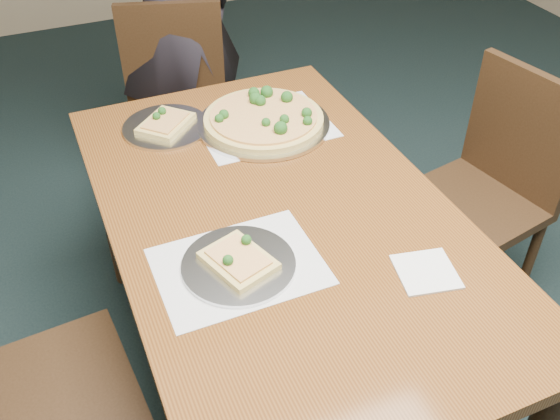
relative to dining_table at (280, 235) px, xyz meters
name	(u,v)px	position (x,y,z in m)	size (l,w,h in m)	color
dining_table	(280,235)	(0.00, 0.00, 0.00)	(0.90, 1.50, 0.75)	#562D11
chair_far	(176,106)	(-0.01, 1.07, -0.14)	(0.53, 0.53, 0.91)	black
chair_left	(11,396)	(-0.77, -0.13, -0.14)	(0.45, 0.45, 0.91)	black
chair_right	(489,184)	(0.84, 0.11, -0.14)	(0.49, 0.49, 0.91)	black
diner	(176,12)	(0.08, 1.27, 0.17)	(0.60, 0.40, 1.65)	black
placemat_main	(264,125)	(0.12, 0.42, 0.09)	(0.42, 0.32, 0.00)	white
placemat_near	(239,266)	(-0.18, -0.16, 0.09)	(0.40, 0.30, 0.00)	white
pizza_pan	(264,119)	(0.13, 0.42, 0.12)	(0.43, 0.43, 0.07)	silver
slice_plate_near	(239,262)	(-0.18, -0.16, 0.11)	(0.28, 0.28, 0.05)	silver
slice_plate_far	(166,125)	(-0.17, 0.53, 0.10)	(0.28, 0.28, 0.05)	silver
napkin	(426,272)	(0.23, -0.36, 0.09)	(0.14, 0.14, 0.01)	white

